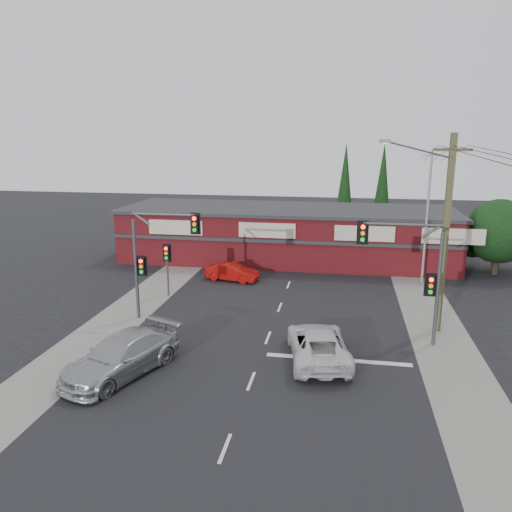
% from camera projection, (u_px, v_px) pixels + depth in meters
% --- Properties ---
extents(ground, '(120.00, 120.00, 0.00)m').
position_uv_depth(ground, '(267.00, 341.00, 24.52)').
color(ground, black).
rests_on(ground, ground).
extents(road_strip, '(14.00, 70.00, 0.01)m').
position_uv_depth(road_strip, '(280.00, 308.00, 29.30)').
color(road_strip, black).
rests_on(road_strip, ground).
extents(verge_left, '(3.00, 70.00, 0.02)m').
position_uv_depth(verge_left, '(143.00, 300.00, 30.74)').
color(verge_left, gray).
rests_on(verge_left, ground).
extents(verge_right, '(3.00, 70.00, 0.02)m').
position_uv_depth(verge_right, '(430.00, 317.00, 27.87)').
color(verge_right, gray).
rests_on(verge_right, ground).
extents(stop_line, '(6.50, 0.35, 0.01)m').
position_uv_depth(stop_line, '(338.00, 360.00, 22.49)').
color(stop_line, silver).
rests_on(stop_line, ground).
extents(white_suv, '(3.39, 5.70, 1.49)m').
position_uv_depth(white_suv, '(318.00, 344.00, 22.39)').
color(white_suv, silver).
rests_on(white_suv, ground).
extents(silver_suv, '(4.24, 6.16, 1.66)m').
position_uv_depth(silver_suv, '(121.00, 356.00, 20.99)').
color(silver_suv, '#A5A7AA').
rests_on(silver_suv, ground).
extents(red_sedan, '(3.90, 1.95, 1.23)m').
position_uv_depth(red_sedan, '(232.00, 272.00, 34.72)').
color(red_sedan, '#A60E0A').
rests_on(red_sedan, ground).
extents(lane_dashes, '(0.12, 61.60, 0.01)m').
position_uv_depth(lane_dashes, '(292.00, 276.00, 36.00)').
color(lane_dashes, silver).
rests_on(lane_dashes, ground).
extents(shop_building, '(27.30, 8.40, 4.22)m').
position_uv_depth(shop_building, '(287.00, 233.00, 40.44)').
color(shop_building, '#470E12').
rests_on(shop_building, ground).
extents(tree_cluster, '(5.90, 5.10, 5.50)m').
position_uv_depth(tree_cluster, '(499.00, 234.00, 36.13)').
color(tree_cluster, '#2D2116').
rests_on(tree_cluster, ground).
extents(conifer_near, '(1.80, 1.80, 9.25)m').
position_uv_depth(conifer_near, '(345.00, 185.00, 45.61)').
color(conifer_near, '#2D2116').
rests_on(conifer_near, ground).
extents(conifer_far, '(1.80, 1.80, 9.25)m').
position_uv_depth(conifer_far, '(383.00, 183.00, 46.93)').
color(conifer_far, '#2D2116').
rests_on(conifer_far, ground).
extents(traffic_mast_left, '(3.77, 0.27, 5.97)m').
position_uv_depth(traffic_mast_left, '(154.00, 250.00, 26.60)').
color(traffic_mast_left, '#47494C').
rests_on(traffic_mast_left, ground).
extents(traffic_mast_right, '(3.96, 0.27, 5.97)m').
position_uv_depth(traffic_mast_right, '(415.00, 265.00, 23.39)').
color(traffic_mast_right, '#47494C').
rests_on(traffic_mast_right, ground).
extents(pedestal_signal, '(0.55, 0.27, 3.38)m').
position_uv_depth(pedestal_signal, '(167.00, 259.00, 30.92)').
color(pedestal_signal, '#47494C').
rests_on(pedestal_signal, ground).
extents(utility_pole, '(4.38, 0.59, 10.00)m').
position_uv_depth(utility_pole, '(443.00, 228.00, 24.70)').
color(utility_pole, brown).
rests_on(utility_pole, ground).
extents(steel_pole, '(1.20, 0.16, 9.00)m').
position_uv_depth(steel_pole, '(427.00, 215.00, 33.38)').
color(steel_pole, gray).
rests_on(steel_pole, ground).
extents(power_lines, '(2.01, 29.00, 1.22)m').
position_uv_depth(power_lines, '(482.00, 158.00, 18.60)').
color(power_lines, black).
rests_on(power_lines, ground).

